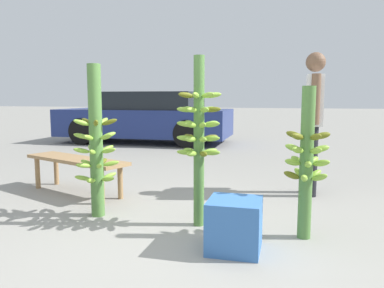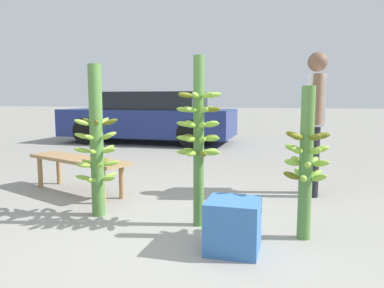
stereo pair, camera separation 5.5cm
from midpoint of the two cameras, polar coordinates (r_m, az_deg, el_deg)
name	(u,v)px [view 2 (the right image)]	position (r m, az deg, el deg)	size (l,w,h in m)	color
ground_plane	(178,245)	(3.06, -1.56, -15.17)	(80.00, 80.00, 0.00)	gray
banana_stalk_left	(97,143)	(3.74, -13.91, 0.09)	(0.44, 0.44, 1.48)	#4C7A38
banana_stalk_center	(199,134)	(3.32, 1.50, 1.54)	(0.40, 0.40, 1.52)	#4C7A38
banana_stalk_right	(306,161)	(3.17, 17.47, -2.52)	(0.38, 0.38, 1.25)	#4C7A38
vendor_person	(316,111)	(4.63, 18.66, 4.81)	(0.23, 0.63, 1.68)	black
market_bench	(78,163)	(4.75, -16.66, -2.78)	(1.54, 0.91, 0.43)	#99754C
parked_car	(150,118)	(9.77, -6.20, 4.02)	(4.37, 1.83, 1.30)	navy
produce_crate	(233,225)	(2.92, 6.82, -12.19)	(0.39, 0.39, 0.39)	#386BB2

